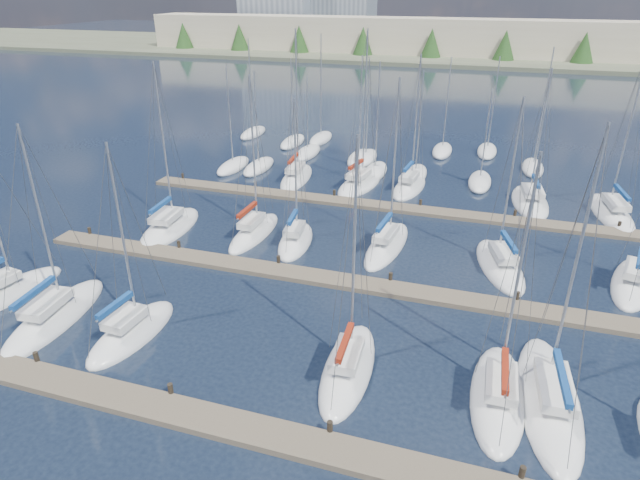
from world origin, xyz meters
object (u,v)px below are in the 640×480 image
(sailboat_p, at_px, (409,187))
(sailboat_o, at_px, (360,184))
(sailboat_n, at_px, (296,177))
(sailboat_h, at_px, (170,227))
(sailboat_m, at_px, (632,283))
(sailboat_d, at_px, (348,368))
(sailboat_j, at_px, (296,241))
(sailboat_f, at_px, (549,399))
(sailboat_l, at_px, (500,265))
(sailboat_i, at_px, (254,232))
(sailboat_b, at_px, (55,316))
(sailboat_k, at_px, (387,245))
(sailboat_e, at_px, (498,396))
(sailboat_a, at_px, (4,295))
(sailboat_q, at_px, (530,202))
(sailboat_r, at_px, (611,213))
(sailboat_c, at_px, (132,332))

(sailboat_p, height_order, sailboat_o, sailboat_o)
(sailboat_n, bearing_deg, sailboat_p, -1.73)
(sailboat_o, bearing_deg, sailboat_h, -120.31)
(sailboat_o, bearing_deg, sailboat_n, -170.68)
(sailboat_m, height_order, sailboat_p, sailboat_p)
(sailboat_m, bearing_deg, sailboat_d, -123.40)
(sailboat_j, xyz_separation_m, sailboat_f, (17.56, -12.71, -0.01))
(sailboat_l, xyz_separation_m, sailboat_i, (-18.80, -0.21, 0.02))
(sailboat_j, relative_size, sailboat_f, 0.83)
(sailboat_h, distance_m, sailboat_b, 13.47)
(sailboat_k, height_order, sailboat_i, sailboat_k)
(sailboat_n, height_order, sailboat_i, sailboat_n)
(sailboat_f, xyz_separation_m, sailboat_e, (-2.34, -0.54, 0.01))
(sailboat_o, bearing_deg, sailboat_f, -50.06)
(sailboat_j, relative_size, sailboat_o, 0.76)
(sailboat_j, distance_m, sailboat_a, 19.95)
(sailboat_q, height_order, sailboat_l, sailboat_q)
(sailboat_k, bearing_deg, sailboat_d, -81.24)
(sailboat_p, bearing_deg, sailboat_e, -67.28)
(sailboat_h, relative_size, sailboat_l, 1.11)
(sailboat_i, bearing_deg, sailboat_j, -5.71)
(sailboat_h, distance_m, sailboat_i, 7.06)
(sailboat_o, bearing_deg, sailboat_a, -112.04)
(sailboat_q, distance_m, sailboat_l, 13.86)
(sailboat_f, distance_m, sailboat_i, 24.98)
(sailboat_l, height_order, sailboat_r, sailboat_r)
(sailboat_b, bearing_deg, sailboat_p, 54.45)
(sailboat_q, bearing_deg, sailboat_p, 171.21)
(sailboat_k, distance_m, sailboat_h, 17.66)
(sailboat_f, height_order, sailboat_r, sailboat_r)
(sailboat_j, height_order, sailboat_i, sailboat_i)
(sailboat_f, bearing_deg, sailboat_l, 96.85)
(sailboat_k, bearing_deg, sailboat_o, 117.70)
(sailboat_b, xyz_separation_m, sailboat_m, (33.68, 14.97, 0.00))
(sailboat_i, height_order, sailboat_a, sailboat_i)
(sailboat_c, xyz_separation_m, sailboat_d, (12.56, 0.70, 0.01))
(sailboat_h, height_order, sailboat_r, sailboat_r)
(sailboat_q, bearing_deg, sailboat_d, -114.97)
(sailboat_o, bearing_deg, sailboat_d, -68.12)
(sailboat_p, xyz_separation_m, sailboat_e, (8.79, -28.16, -0.00))
(sailboat_c, relative_size, sailboat_r, 0.78)
(sailboat_c, relative_size, sailboat_o, 0.77)
(sailboat_o, relative_size, sailboat_r, 1.00)
(sailboat_j, bearing_deg, sailboat_p, 58.81)
(sailboat_o, bearing_deg, sailboat_m, -22.04)
(sailboat_e, relative_size, sailboat_i, 0.98)
(sailboat_q, relative_size, sailboat_d, 0.97)
(sailboat_o, distance_m, sailboat_f, 31.24)
(sailboat_h, relative_size, sailboat_a, 1.15)
(sailboat_b, xyz_separation_m, sailboat_i, (6.44, 14.60, 0.02))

